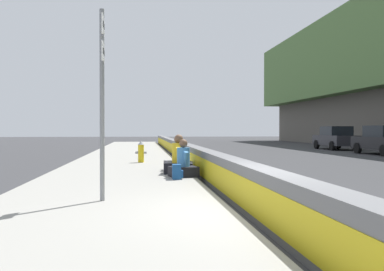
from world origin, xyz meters
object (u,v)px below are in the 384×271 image
(seated_person_foreground, at_px, (183,165))
(backpack, at_px, (177,172))
(seated_person_middle, at_px, (179,161))
(parked_car_midline, at_px, (336,138))
(route_sign_post, at_px, (102,91))
(seated_person_rear, at_px, (178,159))
(fire_hydrant, at_px, (141,151))
(parked_car_fourth, at_px, (384,140))

(seated_person_foreground, bearing_deg, backpack, 158.45)
(seated_person_middle, distance_m, parked_car_midline, 21.41)
(seated_person_foreground, distance_m, parked_car_midline, 22.11)
(route_sign_post, bearing_deg, seated_person_rear, -18.24)
(seated_person_foreground, bearing_deg, seated_person_middle, 3.21)
(fire_hydrant, bearing_deg, backpack, -170.89)
(fire_hydrant, bearing_deg, parked_car_fourth, -67.39)
(backpack, height_order, parked_car_midline, parked_car_midline)
(route_sign_post, bearing_deg, seated_person_foreground, -26.23)
(parked_car_midline, bearing_deg, route_sign_post, 145.49)
(route_sign_post, xyz_separation_m, seated_person_foreground, (3.89, -1.92, -1.74))
(seated_person_rear, height_order, parked_car_fourth, parked_car_fourth)
(seated_person_foreground, bearing_deg, route_sign_post, 153.77)
(seated_person_middle, bearing_deg, seated_person_foreground, -176.79)
(seated_person_rear, relative_size, backpack, 2.84)
(route_sign_post, relative_size, fire_hydrant, 4.09)
(backpack, xyz_separation_m, parked_car_fourth, (11.89, -13.14, 0.53))
(seated_person_foreground, distance_m, parked_car_fourth, 17.16)
(route_sign_post, xyz_separation_m, seated_person_middle, (4.81, -1.86, -1.70))
(seated_person_middle, distance_m, parked_car_fourth, 16.61)
(fire_hydrant, relative_size, parked_car_midline, 0.19)
(seated_person_foreground, relative_size, parked_car_midline, 0.23)
(route_sign_post, height_order, parked_car_fourth, route_sign_post)
(parked_car_fourth, relative_size, parked_car_midline, 0.99)
(seated_person_foreground, relative_size, backpack, 2.66)
(seated_person_foreground, bearing_deg, parked_car_midline, -36.13)
(fire_hydrant, xyz_separation_m, seated_person_foreground, (-5.43, -1.20, -0.12))
(seated_person_rear, distance_m, parked_car_fourth, 15.91)
(seated_person_foreground, xyz_separation_m, parked_car_fourth, (11.30, -12.91, 0.39))
(route_sign_post, xyz_separation_m, fire_hydrant, (9.32, -0.72, -1.62))
(fire_hydrant, relative_size, backpack, 2.20)
(fire_hydrant, height_order, parked_car_fourth, parked_car_fourth)
(route_sign_post, distance_m, seated_person_middle, 5.43)
(route_sign_post, bearing_deg, parked_car_fourth, -44.30)
(seated_person_foreground, height_order, seated_person_middle, seated_person_middle)
(parked_car_fourth, xyz_separation_m, parked_car_midline, (6.56, -0.13, 0.00))
(seated_person_foreground, distance_m, seated_person_rear, 1.97)
(parked_car_fourth, bearing_deg, seated_person_middle, 128.70)
(seated_person_foreground, xyz_separation_m, parked_car_midline, (17.86, -13.04, 0.39))
(route_sign_post, relative_size, parked_car_fourth, 0.80)
(seated_person_rear, height_order, backpack, seated_person_rear)
(seated_person_rear, bearing_deg, route_sign_post, 161.76)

